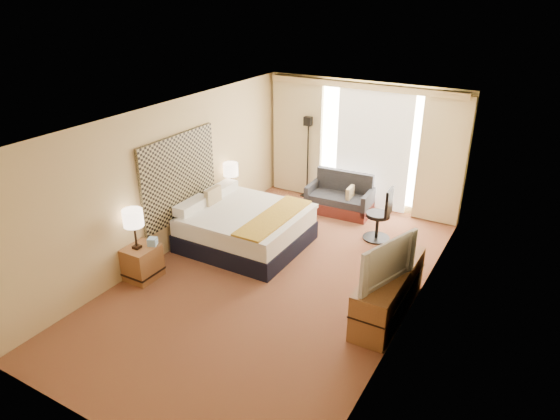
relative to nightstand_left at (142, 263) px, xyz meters
The scene contains 21 objects.
floor 2.16m from the nightstand_left, 29.31° to the left, with size 4.20×7.00×0.02m, color maroon.
ceiling 3.16m from the nightstand_left, 29.31° to the left, with size 4.20×7.00×0.02m, color silver.
wall_back 5.02m from the nightstand_left, 67.66° to the left, with size 4.20×0.02×2.60m, color #D7B783.
wall_front 3.25m from the nightstand_left, 52.65° to the right, with size 4.20×0.02×2.60m, color #D7B783.
wall_left 1.49m from the nightstand_left, 102.36° to the left, with size 0.02×7.00×2.60m, color #D7B783.
wall_right 4.23m from the nightstand_left, 14.81° to the left, with size 0.02×7.00×2.60m, color #D7B783.
headboard 1.62m from the nightstand_left, 98.64° to the left, with size 0.06×1.85×1.50m, color black.
nightstand_left is the anchor object (origin of this frame).
nightstand_right 2.50m from the nightstand_left, 90.00° to the left, with size 0.45×0.52×0.55m, color #966336.
media_dresser 3.85m from the nightstand_left, 15.84° to the left, with size 0.50×1.80×0.70m, color #966336.
window 5.10m from the nightstand_left, 64.87° to the left, with size 2.30×0.02×2.30m, color white.
curtains 4.95m from the nightstand_left, 67.18° to the left, with size 4.12×0.19×2.56m.
bed 1.92m from the nightstand_left, 65.10° to the left, with size 2.00×1.83×0.97m.
loveseat 4.29m from the nightstand_left, 66.62° to the left, with size 1.34×0.76×0.82m.
floor_lamp 4.52m from the nightstand_left, 80.60° to the left, with size 0.23×0.23×1.79m.
desk_chair 4.24m from the nightstand_left, 48.05° to the left, with size 0.50×0.50×1.02m.
lamp_left 0.79m from the nightstand_left, 119.90° to the right, with size 0.31×0.31×0.66m.
lamp_right 2.68m from the nightstand_left, 91.16° to the left, with size 0.29×0.29×0.61m.
tissue_box 0.39m from the nightstand_left, 52.38° to the left, with size 0.13×0.13×0.12m, color #8EB6DC.
telephone 2.59m from the nightstand_left, 86.88° to the left, with size 0.20×0.15×0.08m, color black.
television 3.80m from the nightstand_left, 11.55° to the left, with size 1.10×0.14×0.63m, color black.
Camera 1 is at (3.46, -5.92, 4.32)m, focal length 32.00 mm.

